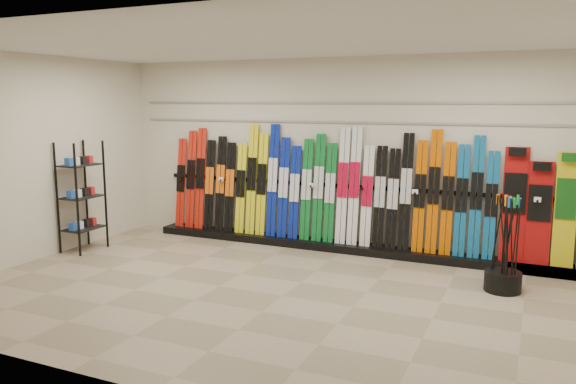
% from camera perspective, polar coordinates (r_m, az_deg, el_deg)
% --- Properties ---
extents(floor, '(8.00, 8.00, 0.00)m').
position_cam_1_polar(floor, '(6.89, -0.53, -10.51)').
color(floor, gray).
rests_on(floor, ground).
extents(back_wall, '(8.00, 0.00, 8.00)m').
position_cam_1_polar(back_wall, '(8.86, 6.22, 3.81)').
color(back_wall, beige).
rests_on(back_wall, floor).
extents(left_wall, '(0.00, 5.00, 5.00)m').
position_cam_1_polar(left_wall, '(8.97, -24.50, 3.10)').
color(left_wall, beige).
rests_on(left_wall, floor).
extents(ceiling, '(8.00, 8.00, 0.00)m').
position_cam_1_polar(ceiling, '(6.52, -0.57, 15.15)').
color(ceiling, silver).
rests_on(ceiling, back_wall).
extents(ski_rack_base, '(8.00, 0.40, 0.12)m').
position_cam_1_polar(ski_rack_base, '(8.84, 7.01, -5.71)').
color(ski_rack_base, black).
rests_on(ski_rack_base, floor).
extents(skis, '(5.38, 0.24, 1.84)m').
position_cam_1_polar(skis, '(8.92, 3.12, 0.30)').
color(skis, red).
rests_on(skis, ski_rack_base).
extents(snowboards, '(1.27, 0.24, 1.58)m').
position_cam_1_polar(snowboards, '(8.38, 25.12, -1.64)').
color(snowboards, '#990C0C').
rests_on(snowboards, ski_rack_base).
extents(accessory_rack, '(0.40, 0.60, 1.71)m').
position_cam_1_polar(accessory_rack, '(9.31, -20.22, -0.43)').
color(accessory_rack, black).
rests_on(accessory_rack, floor).
extents(pole_bin, '(0.44, 0.44, 0.25)m').
position_cam_1_polar(pole_bin, '(7.50, 20.97, -8.47)').
color(pole_bin, black).
rests_on(pole_bin, floor).
extents(ski_poles, '(0.34, 0.41, 1.18)m').
position_cam_1_polar(ski_poles, '(7.35, 21.28, -4.92)').
color(ski_poles, black).
rests_on(ski_poles, pole_bin).
extents(slatwall_rail_0, '(7.60, 0.02, 0.03)m').
position_cam_1_polar(slatwall_rail_0, '(8.81, 6.24, 7.04)').
color(slatwall_rail_0, gray).
rests_on(slatwall_rail_0, back_wall).
extents(slatwall_rail_1, '(7.60, 0.02, 0.03)m').
position_cam_1_polar(slatwall_rail_1, '(8.80, 6.28, 8.99)').
color(slatwall_rail_1, gray).
rests_on(slatwall_rail_1, back_wall).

